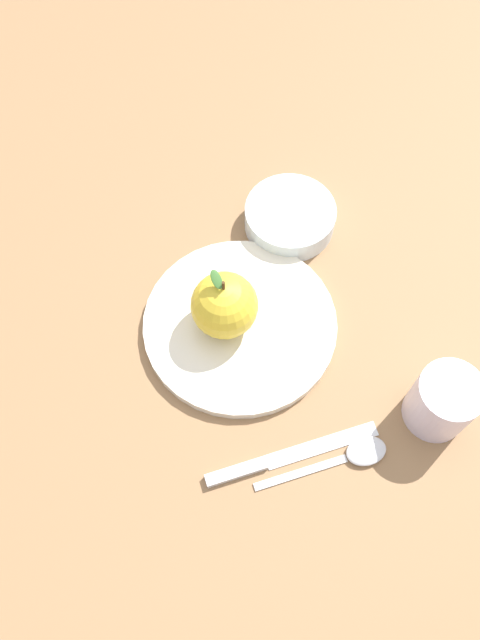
{
  "coord_description": "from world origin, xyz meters",
  "views": [
    {
      "loc": [
        -0.2,
        0.27,
        0.72
      ],
      "look_at": [
        0.01,
        -0.01,
        0.02
      ],
      "focal_mm": 35.19,
      "sensor_mm": 36.0,
      "label": 1
    }
  ],
  "objects_px": {
    "dinner_plate": "(240,324)",
    "knife": "(277,459)",
    "side_bowl": "(290,216)",
    "cup": "(443,400)",
    "spoon": "(353,455)",
    "apple": "(223,307)"
  },
  "relations": [
    {
      "from": "cup",
      "to": "spoon",
      "type": "height_order",
      "value": "cup"
    },
    {
      "from": "cup",
      "to": "dinner_plate",
      "type": "bearing_deg",
      "value": 11.22
    },
    {
      "from": "side_bowl",
      "to": "cup",
      "type": "height_order",
      "value": "cup"
    },
    {
      "from": "side_bowl",
      "to": "dinner_plate",
      "type": "bearing_deg",
      "value": 104.31
    },
    {
      "from": "apple",
      "to": "spoon",
      "type": "distance_m",
      "value": 0.23
    },
    {
      "from": "apple",
      "to": "cup",
      "type": "relative_size",
      "value": 1.19
    },
    {
      "from": "knife",
      "to": "spoon",
      "type": "height_order",
      "value": "spoon"
    },
    {
      "from": "spoon",
      "to": "cup",
      "type": "bearing_deg",
      "value": -114.74
    },
    {
      "from": "spoon",
      "to": "apple",
      "type": "bearing_deg",
      "value": -10.43
    },
    {
      "from": "cup",
      "to": "side_bowl",
      "type": "bearing_deg",
      "value": -21.56
    },
    {
      "from": "cup",
      "to": "knife",
      "type": "height_order",
      "value": "cup"
    },
    {
      "from": "dinner_plate",
      "to": "cup",
      "type": "bearing_deg",
      "value": -168.78
    },
    {
      "from": "dinner_plate",
      "to": "knife",
      "type": "height_order",
      "value": "dinner_plate"
    },
    {
      "from": "apple",
      "to": "side_bowl",
      "type": "xyz_separation_m",
      "value": [
        0.03,
        -0.18,
        -0.03
      ]
    },
    {
      "from": "cup",
      "to": "apple",
      "type": "bearing_deg",
      "value": 13.06
    },
    {
      "from": "apple",
      "to": "knife",
      "type": "relative_size",
      "value": 0.54
    },
    {
      "from": "knife",
      "to": "spoon",
      "type": "distance_m",
      "value": 0.09
    },
    {
      "from": "apple",
      "to": "side_bowl",
      "type": "bearing_deg",
      "value": -81.53
    },
    {
      "from": "dinner_plate",
      "to": "side_bowl",
      "type": "bearing_deg",
      "value": -75.69
    },
    {
      "from": "cup",
      "to": "knife",
      "type": "distance_m",
      "value": 0.2
    },
    {
      "from": "dinner_plate",
      "to": "spoon",
      "type": "bearing_deg",
      "value": 165.55
    },
    {
      "from": "side_bowl",
      "to": "cup",
      "type": "relative_size",
      "value": 1.5
    }
  ]
}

